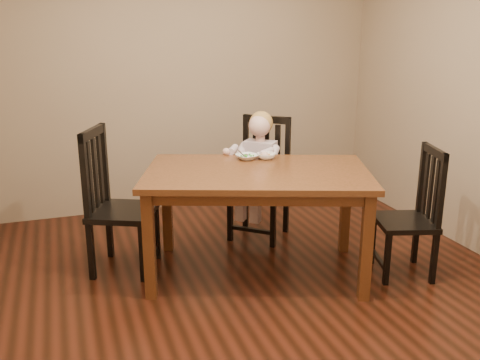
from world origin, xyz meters
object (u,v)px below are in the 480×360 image
object	(u,v)px
chair_child	(261,180)
chair_left	(116,204)
bowl_peas	(247,157)
bowl_veg	(266,156)
toddler	(259,164)
chair_right	(412,215)
dining_table	(257,183)

from	to	relation	value
chair_child	chair_left	world-z (taller)	chair_left
chair_left	bowl_peas	xyz separation A→B (m)	(1.05, -0.09, 0.31)
chair_child	bowl_veg	bearing A→B (deg)	114.47
chair_left	toddler	size ratio (longest dim) A/B	1.82
chair_right	dining_table	bearing A→B (deg)	86.37
chair_left	chair_right	xyz separation A→B (m)	(2.14, -0.82, -0.06)
chair_child	chair_left	bearing A→B (deg)	53.87
chair_child	bowl_veg	distance (m)	0.56
bowl_peas	bowl_veg	distance (m)	0.16
chair_left	chair_right	size ratio (longest dim) A/B	1.13
chair_left	dining_table	bearing A→B (deg)	91.74
chair_left	bowl_veg	bearing A→B (deg)	108.67
chair_child	chair_left	size ratio (longest dim) A/B	0.96
chair_child	bowl_veg	xyz separation A→B (m)	(-0.13, -0.43, 0.34)
toddler	bowl_peas	distance (m)	0.46
dining_table	chair_right	bearing A→B (deg)	-19.59
dining_table	chair_child	size ratio (longest dim) A/B	1.75
chair_child	bowl_peas	xyz separation A→B (m)	(-0.28, -0.40, 0.33)
chair_right	chair_child	bearing A→B (deg)	51.17
dining_table	bowl_veg	size ratio (longest dim) A/B	12.56
chair_right	bowl_peas	bearing A→B (deg)	71.69
dining_table	chair_right	xyz separation A→B (m)	(1.12, -0.40, -0.25)
chair_right	bowl_peas	world-z (taller)	chair_right
bowl_peas	bowl_veg	xyz separation A→B (m)	(0.15, -0.04, 0.00)
toddler	dining_table	bearing A→B (deg)	108.61
dining_table	toddler	bearing A→B (deg)	67.85
chair_right	bowl_veg	distance (m)	1.22
chair_left	bowl_peas	size ratio (longest dim) A/B	6.72
chair_child	chair_left	distance (m)	1.37
chair_right	toddler	bearing A→B (deg)	53.40
bowl_veg	chair_child	bearing A→B (deg)	73.71
toddler	chair_left	bearing A→B (deg)	52.46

